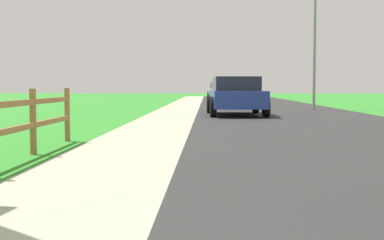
{
  "coord_description": "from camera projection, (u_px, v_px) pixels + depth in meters",
  "views": [
    {
      "loc": [
        0.45,
        -0.79,
        1.14
      ],
      "look_at": [
        0.21,
        7.38,
        0.63
      ],
      "focal_mm": 51.24,
      "sensor_mm": 36.0,
      "label": 1
    }
  ],
  "objects": [
    {
      "name": "ground_plane",
      "position": [
        198.0,
        110.0,
        25.81
      ],
      "size": [
        120.0,
        120.0,
        0.0
      ],
      "primitive_type": "plane",
      "color": "#2F8629"
    },
    {
      "name": "road_asphalt",
      "position": [
        268.0,
        108.0,
        27.7
      ],
      "size": [
        7.0,
        66.0,
        0.01
      ],
      "primitive_type": "cube",
      "color": "#292929",
      "rests_on": "ground"
    },
    {
      "name": "curb_concrete",
      "position": [
        140.0,
        108.0,
        27.89
      ],
      "size": [
        6.0,
        66.0,
        0.01
      ],
      "primitive_type": "cube",
      "color": "#A6B18D",
      "rests_on": "ground"
    },
    {
      "name": "grass_verge",
      "position": [
        111.0,
        108.0,
        27.93
      ],
      "size": [
        5.0,
        66.0,
        0.0
      ],
      "primitive_type": "cube",
      "color": "#2F8629",
      "rests_on": "ground"
    },
    {
      "name": "parked_suv_blue",
      "position": [
        236.0,
        96.0,
        21.37
      ],
      "size": [
        2.3,
        4.84,
        1.5
      ],
      "color": "navy",
      "rests_on": "ground"
    },
    {
      "name": "parked_car_black",
      "position": [
        238.0,
        94.0,
        28.79
      ],
      "size": [
        2.17,
        4.44,
        1.37
      ],
      "color": "black",
      "rests_on": "ground"
    },
    {
      "name": "parked_car_beige",
      "position": [
        223.0,
        92.0,
        39.46
      ],
      "size": [
        2.23,
        4.76,
        1.42
      ],
      "color": "#C6B793",
      "rests_on": "ground"
    },
    {
      "name": "parked_car_silver",
      "position": [
        219.0,
        91.0,
        48.4
      ],
      "size": [
        2.06,
        4.37,
        1.41
      ],
      "color": "#B7BABF",
      "rests_on": "ground"
    },
    {
      "name": "street_lamp",
      "position": [
        317.0,
        39.0,
        26.23
      ],
      "size": [
        1.17,
        0.2,
        5.64
      ],
      "color": "gray",
      "rests_on": "ground"
    }
  ]
}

